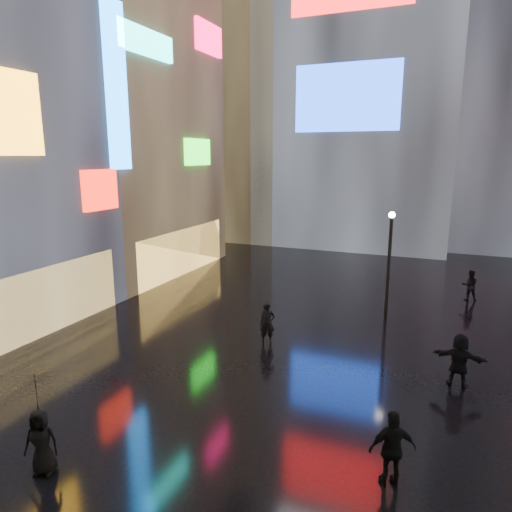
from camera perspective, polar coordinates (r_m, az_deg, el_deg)
The scene contains 10 objects.
ground at distance 21.24m, azimuth 8.49°, elevation -8.91°, with size 140.00×140.00×0.00m, color black.
building_left_far at distance 32.80m, azimuth -17.33°, elevation 17.68°, with size 10.28×12.00×22.00m.
tower_flank_left at distance 45.59m, azimuth -1.72°, elevation 19.14°, with size 10.00×10.00×26.00m, color black.
lamp_far at distance 22.06m, azimuth 16.29°, elevation -0.48°, with size 0.30×0.30×5.20m.
pedestrian_3 at distance 12.06m, azimuth 16.69°, elevation -22.08°, with size 1.12×0.47×1.91m, color black.
pedestrian_4 at distance 13.15m, azimuth -25.24°, elevation -20.23°, with size 0.82×0.54×1.68m, color black.
pedestrian_5 at distance 17.22m, azimuth 24.06°, elevation -11.80°, with size 1.73×0.55×1.87m, color black.
pedestrian_6 at distance 19.12m, azimuth 1.42°, elevation -8.42°, with size 0.64×0.42×1.76m, color black.
pedestrian_7 at distance 27.24m, azimuth 25.17°, elevation -3.35°, with size 0.81×0.63×1.66m, color black.
umbrella_2 at distance 12.52m, azimuth -25.82°, elevation -15.12°, with size 1.03×1.05×0.94m, color black.
Camera 1 is at (4.72, 0.77, 7.69)m, focal length 32.00 mm.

